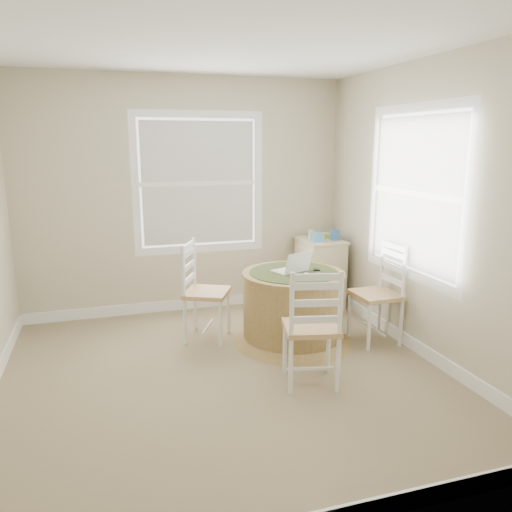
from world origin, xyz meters
name	(u,v)px	position (x,y,z in m)	size (l,w,h in m)	color
room	(239,217)	(0.17, 0.16, 1.30)	(3.64, 3.64, 2.64)	#917F5C
round_table	(293,304)	(0.80, 0.53, 0.38)	(1.15, 1.15, 0.70)	#9C8046
chair_left	(207,292)	(0.03, 0.85, 0.47)	(0.42, 0.40, 0.95)	white
chair_near	(311,327)	(0.62, -0.31, 0.47)	(0.42, 0.40, 0.95)	white
chair_right	(376,294)	(1.56, 0.30, 0.47)	(0.42, 0.40, 0.95)	white
laptop	(292,269)	(0.79, 0.56, 0.72)	(0.38, 0.35, 0.21)	white
mouse	(307,274)	(0.88, 0.40, 0.70)	(0.05, 0.09, 0.03)	white
phone	(318,275)	(0.98, 0.37, 0.69)	(0.04, 0.09, 0.02)	#B7BABF
keys	(317,271)	(1.03, 0.51, 0.70)	(0.06, 0.05, 0.03)	black
corner_chest	(319,273)	(1.49, 1.46, 0.40)	(0.45, 0.61, 0.80)	beige
tissue_box	(317,237)	(1.39, 1.33, 0.85)	(0.12, 0.12, 0.10)	#4E8BB4
box_yellow	(323,236)	(1.55, 1.51, 0.83)	(0.15, 0.10, 0.06)	#CCD149
box_blue	(335,235)	(1.63, 1.35, 0.86)	(0.08, 0.08, 0.12)	#325F98
cup_cream	(311,234)	(1.43, 1.58, 0.85)	(0.07, 0.07, 0.09)	beige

